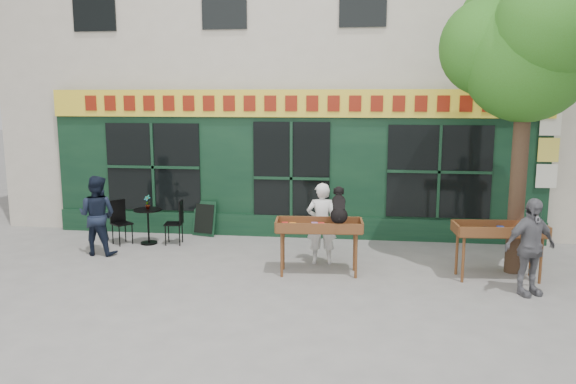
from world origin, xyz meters
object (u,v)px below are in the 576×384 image
object	(u,v)px
dog	(339,204)
man_left	(97,215)
book_cart_right	(499,233)
book_cart_center	(319,229)
woman	(322,223)
man_right	(530,247)
bistro_table	(148,219)

from	to	relation	value
dog	man_left	distance (m)	4.93
dog	book_cart_right	distance (m)	2.81
book_cart_center	man_left	world-z (taller)	man_left
dog	woman	size ratio (longest dim) A/B	0.39
man_right	book_cart_center	bearing A→B (deg)	145.00
book_cart_center	man_left	size ratio (longest dim) A/B	0.96
woman	book_cart_right	bearing A→B (deg)	165.88
man_right	woman	bearing A→B (deg)	134.89
woman	book_cart_right	xyz separation A→B (m)	(3.11, -0.53, 0.04)
dog	bistro_table	size ratio (longest dim) A/B	0.79
book_cart_center	bistro_table	bearing A→B (deg)	152.84
woman	book_cart_center	bearing A→B (deg)	85.55
book_cart_center	dog	distance (m)	0.59
man_left	dog	bearing A→B (deg)	174.42
dog	man_right	bearing A→B (deg)	-15.19
dog	man_right	world-z (taller)	dog
woman	bistro_table	world-z (taller)	woman
bistro_table	man_left	xyz separation A→B (m)	(-0.70, -0.90, 0.26)
book_cart_center	woman	bearing A→B (deg)	85.55
dog	bistro_table	bearing A→B (deg)	153.98
book_cart_right	man_left	size ratio (longest dim) A/B	0.96
woman	bistro_table	size ratio (longest dim) A/B	2.05
dog	book_cart_center	bearing A→B (deg)	167.42
dog	woman	world-z (taller)	dog
woman	man_right	xyz separation A→B (m)	(3.41, -1.28, 0.01)
dog	man_left	size ratio (longest dim) A/B	0.37
bistro_table	book_cart_center	bearing A→B (deg)	-22.71
book_cart_right	man_left	world-z (taller)	man_left
dog	book_cart_right	size ratio (longest dim) A/B	0.39
book_cart_center	book_cart_right	size ratio (longest dim) A/B	1.00
book_cart_center	man_right	distance (m)	3.47
man_right	man_left	size ratio (longest dim) A/B	0.99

